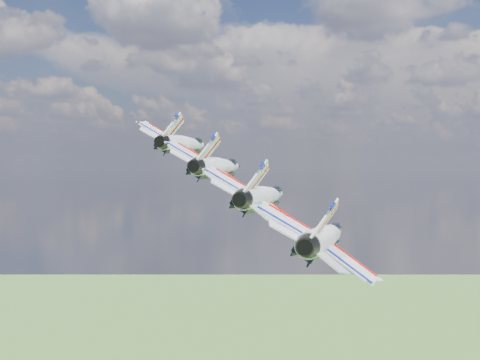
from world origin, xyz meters
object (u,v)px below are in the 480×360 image
at_px(jet_1, 219,166).
at_px(jet_3, 325,236).
at_px(jet_0, 185,144).
at_px(jet_2, 264,196).

xyz_separation_m(jet_1, jet_3, (16.32, -14.70, -5.65)).
bearing_deg(jet_3, jet_0, 132.63).
distance_m(jet_2, jet_3, 11.34).
distance_m(jet_0, jet_2, 22.68).
bearing_deg(jet_2, jet_1, 132.63).
xyz_separation_m(jet_0, jet_2, (16.32, -14.70, -5.65)).
relative_size(jet_0, jet_3, 1.00).
height_order(jet_1, jet_2, jet_1).
height_order(jet_1, jet_3, jet_1).
relative_size(jet_2, jet_3, 1.00).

